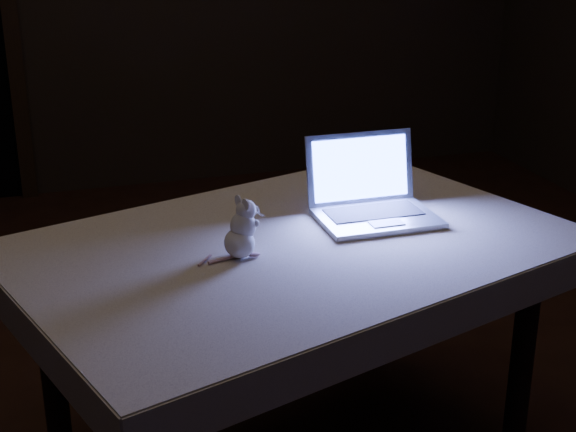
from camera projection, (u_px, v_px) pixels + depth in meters
name	position (u px, v px, depth m)	size (l,w,h in m)	color
table	(294.00, 361.00, 2.24)	(1.28, 0.82, 0.69)	black
tablecloth	(293.00, 259.00, 2.13)	(1.38, 0.92, 0.10)	beige
laptop	(378.00, 184.00, 2.21)	(0.31, 0.27, 0.21)	#ABABB0
plush_mouse	(239.00, 228.00, 1.99)	(0.11, 0.11, 0.15)	white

